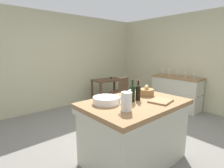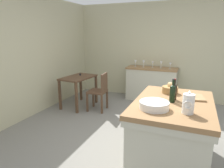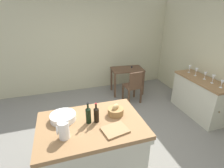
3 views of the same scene
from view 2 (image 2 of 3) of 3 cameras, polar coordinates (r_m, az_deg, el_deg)
ground_plane at (r=3.67m, az=8.45°, el=-15.33°), size 6.76×6.76×0.00m
wall_back at (r=4.58m, az=-24.44°, el=6.65°), size 5.32×0.12×2.60m
wall_right at (r=5.79m, az=15.30°, el=8.70°), size 0.12×5.20×2.60m
island_table at (r=2.99m, az=16.24°, el=-12.35°), size 1.44×1.00×0.91m
side_cabinet at (r=5.65m, az=10.91°, el=0.06°), size 0.52×1.35×0.90m
writing_desk at (r=5.09m, az=-9.35°, el=0.67°), size 0.95×0.64×0.80m
wooden_chair at (r=4.78m, az=-3.50°, el=-1.80°), size 0.43×0.43×0.90m
pitcher at (r=2.45m, az=20.52°, el=-5.15°), size 0.17×0.13×0.27m
wash_bowl at (r=2.51m, az=11.68°, el=-5.78°), size 0.35×0.35×0.09m
bread_basket at (r=3.20m, az=15.88°, el=-1.41°), size 0.23×0.23×0.17m
cutting_board at (r=3.08m, az=21.94°, el=-3.46°), size 0.36×0.31×0.02m
wine_bottle_dark at (r=2.88m, az=16.94°, el=-1.98°), size 0.07×0.07×0.29m
wine_bottle_amber at (r=2.78m, az=16.53°, el=-2.38°), size 0.07×0.07×0.31m
wine_glass_far_left at (r=5.47m, az=15.93°, el=5.26°), size 0.07×0.07×0.16m
wine_glass_left at (r=5.52m, az=13.54°, el=5.64°), size 0.07×0.07×0.18m
wine_glass_middle at (r=5.57m, az=11.28°, el=5.71°), size 0.07×0.07×0.16m
wine_glass_right at (r=5.59m, az=8.80°, el=5.98°), size 0.07×0.07×0.18m
wine_glass_far_right at (r=5.65m, az=6.55°, el=6.11°), size 0.07×0.07×0.18m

